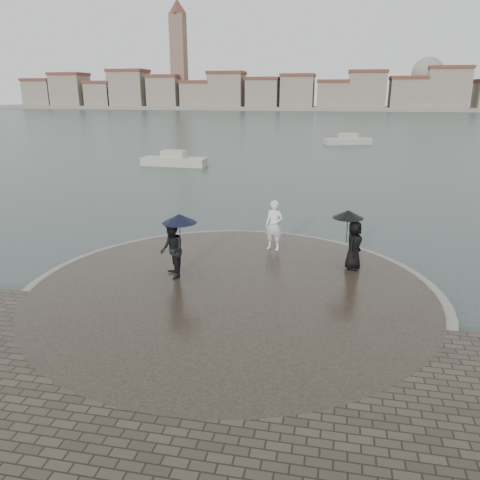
# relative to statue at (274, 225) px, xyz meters

# --- Properties ---
(ground) EXTENTS (400.00, 400.00, 0.00)m
(ground) POSITION_rel_statue_xyz_m (-0.75, -7.33, -1.28)
(ground) COLOR #2B3835
(ground) RESTS_ON ground
(kerb_ring) EXTENTS (12.50, 12.50, 0.32)m
(kerb_ring) POSITION_rel_statue_xyz_m (-0.75, -3.83, -1.12)
(kerb_ring) COLOR gray
(kerb_ring) RESTS_ON ground
(quay_tip) EXTENTS (11.90, 11.90, 0.36)m
(quay_tip) POSITION_rel_statue_xyz_m (-0.75, -3.83, -1.10)
(quay_tip) COLOR #2D261E
(quay_tip) RESTS_ON ground
(statue) EXTENTS (0.75, 0.58, 1.84)m
(statue) POSITION_rel_statue_xyz_m (0.00, 0.00, 0.00)
(statue) COLOR white
(statue) RESTS_ON quay_tip
(visitor_left) EXTENTS (1.32, 1.20, 2.04)m
(visitor_left) POSITION_rel_statue_xyz_m (-2.69, -3.34, 0.22)
(visitor_left) COLOR black
(visitor_left) RESTS_ON quay_tip
(visitor_right) EXTENTS (1.14, 1.08, 1.95)m
(visitor_right) POSITION_rel_statue_xyz_m (2.76, -1.43, 0.19)
(visitor_right) COLOR black
(visitor_right) RESTS_ON quay_tip
(far_skyline) EXTENTS (260.00, 20.00, 37.00)m
(far_skyline) POSITION_rel_statue_xyz_m (-7.04, 153.38, 4.33)
(far_skyline) COLOR gray
(far_skyline) RESTS_ON ground
(boats) EXTENTS (42.95, 23.23, 1.50)m
(boats) POSITION_rel_statue_xyz_m (6.29, 31.86, -0.90)
(boats) COLOR #B8B5A5
(boats) RESTS_ON ground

